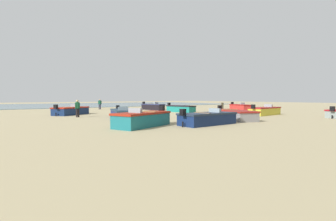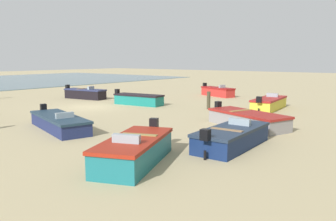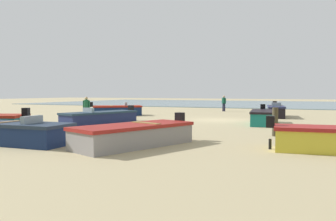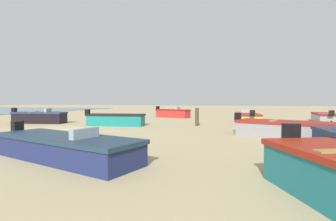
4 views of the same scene
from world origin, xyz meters
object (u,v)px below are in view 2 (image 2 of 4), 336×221
object	(u,v)px
mooring_post_mid_beach	(209,100)
boat_grey_1	(247,119)
boat_teal_2	(135,150)
boat_red_3	(217,92)
boat_yellow_8	(269,103)
boat_black_4	(85,94)
boat_teal_0	(138,99)
boat_navy_5	(59,122)
boat_navy_6	(232,137)

from	to	relation	value
mooring_post_mid_beach	boat_grey_1	bearing A→B (deg)	49.11
boat_grey_1	boat_teal_2	size ratio (longest dim) A/B	1.12
boat_red_3	boat_yellow_8	xyz separation A→B (m)	(5.49, 7.32, -0.02)
boat_teal_2	mooring_post_mid_beach	distance (m)	13.57
boat_teal_2	mooring_post_mid_beach	size ratio (longest dim) A/B	3.47
boat_black_4	boat_grey_1	bearing A→B (deg)	71.37
boat_red_3	boat_yellow_8	world-z (taller)	boat_red_3
boat_teal_0	boat_navy_5	size ratio (longest dim) A/B	0.80
boat_grey_1	boat_black_4	size ratio (longest dim) A/B	1.11
boat_grey_1	mooring_post_mid_beach	distance (m)	6.61
boat_navy_5	boat_navy_6	bearing A→B (deg)	121.07
boat_teal_0	boat_grey_1	distance (m)	11.01
boat_yellow_8	mooring_post_mid_beach	bearing A→B (deg)	-148.79
boat_grey_1	boat_navy_6	size ratio (longest dim) A/B	1.09
boat_navy_5	boat_navy_6	xyz separation A→B (m)	(-2.25, 8.62, 0.04)
boat_teal_2	boat_teal_0	bearing A→B (deg)	-69.91
boat_navy_5	boat_navy_6	distance (m)	8.91
boat_navy_5	boat_teal_2	bearing A→B (deg)	91.84
boat_grey_1	boat_navy_5	bearing A→B (deg)	-27.34
boat_yellow_8	boat_teal_2	bearing A→B (deg)	-90.72
boat_yellow_8	mooring_post_mid_beach	world-z (taller)	mooring_post_mid_beach
boat_black_4	boat_red_3	bearing A→B (deg)	129.27
boat_red_3	boat_navy_5	xyz separation A→B (m)	(18.98, 1.51, -0.07)
boat_navy_5	mooring_post_mid_beach	world-z (taller)	mooring_post_mid_beach
boat_teal_0	boat_teal_2	xyz separation A→B (m)	(11.36, 10.29, 0.04)
boat_grey_1	boat_teal_2	xyz separation A→B (m)	(8.40, -0.31, 0.06)
boat_black_4	boat_teal_2	bearing A→B (deg)	47.36
boat_teal_0	boat_red_3	world-z (taller)	boat_red_3
boat_grey_1	boat_black_4	distance (m)	17.54
boat_navy_6	boat_navy_5	bearing A→B (deg)	-167.49
boat_grey_1	boat_teal_0	bearing A→B (deg)	-84.93
boat_navy_5	boat_teal_0	bearing A→B (deg)	-144.59
boat_grey_1	boat_navy_6	world-z (taller)	boat_navy_6
boat_teal_2	boat_navy_5	size ratio (longest dim) A/B	0.81
boat_teal_0	boat_black_4	xyz separation A→B (m)	(-0.08, -6.67, 0.03)
boat_navy_6	boat_grey_1	bearing A→B (deg)	104.67
boat_black_4	mooring_post_mid_beach	xyz separation A→B (m)	(-1.28, 12.28, 0.17)
boat_grey_1	boat_teal_2	distance (m)	8.41
boat_teal_2	boat_grey_1	bearing A→B (deg)	-114.18
boat_navy_5	mooring_post_mid_beach	xyz separation A→B (m)	(-10.91, 2.32, 0.26)
boat_teal_2	boat_navy_5	world-z (taller)	boat_teal_2
boat_red_3	boat_yellow_8	distance (m)	9.15
boat_black_4	boat_yellow_8	bearing A→B (deg)	95.11
boat_teal_0	boat_yellow_8	xyz separation A→B (m)	(-3.94, 9.10, -0.00)
boat_navy_5	boat_yellow_8	distance (m)	14.68
boat_teal_0	boat_navy_5	xyz separation A→B (m)	(9.54, 3.28, -0.05)
boat_teal_0	boat_teal_2	distance (m)	15.33
boat_teal_2	boat_black_4	world-z (taller)	boat_teal_2
boat_navy_6	boat_yellow_8	world-z (taller)	boat_yellow_8
boat_teal_2	boat_red_3	distance (m)	22.47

